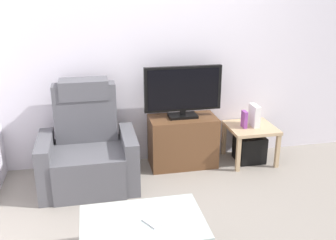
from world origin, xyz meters
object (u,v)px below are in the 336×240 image
at_px(tv_stand, 183,141).
at_px(television, 183,91).
at_px(recliner_armchair, 88,151).
at_px(subwoofer_box, 249,148).
at_px(coffee_table, 143,224).
at_px(game_console, 254,116).
at_px(cell_phone, 152,223).
at_px(book_upright, 244,119).
at_px(side_table, 251,131).

distance_m(tv_stand, television, 0.60).
relative_size(recliner_armchair, subwoofer_box, 3.41).
bearing_deg(subwoofer_box, coffee_table, -133.99).
height_order(game_console, cell_phone, game_console).
relative_size(tv_stand, game_console, 3.05).
distance_m(television, recliner_armchair, 1.22).
bearing_deg(game_console, book_upright, -167.47).
bearing_deg(game_console, subwoofer_box, -164.05).
distance_m(subwoofer_box, game_console, 0.41).
height_order(book_upright, cell_phone, book_upright).
height_order(television, coffee_table, television).
bearing_deg(book_upright, subwoofer_box, 11.31).
xyz_separation_m(side_table, book_upright, (-0.10, -0.02, 0.17)).
xyz_separation_m(coffee_table, cell_phone, (0.06, -0.04, 0.03)).
distance_m(subwoofer_box, book_upright, 0.39).
distance_m(tv_stand, game_console, 0.89).
distance_m(subwoofer_box, cell_phone, 2.17).
relative_size(subwoofer_box, cell_phone, 2.11).
height_order(tv_stand, subwoofer_box, tv_stand).
height_order(recliner_armchair, side_table, recliner_armchair).
distance_m(side_table, book_upright, 0.20).
relative_size(tv_stand, coffee_table, 0.85).
relative_size(recliner_armchair, game_console, 4.32).
bearing_deg(cell_phone, recliner_armchair, 76.96).
height_order(television, cell_phone, television).
distance_m(tv_stand, cell_phone, 1.78).
bearing_deg(tv_stand, coffee_table, -113.37).
bearing_deg(recliner_armchair, coffee_table, -81.63).
xyz_separation_m(tv_stand, game_console, (0.84, -0.04, 0.27)).
xyz_separation_m(side_table, game_console, (0.03, 0.01, 0.19)).
relative_size(recliner_armchair, book_upright, 5.50).
bearing_deg(tv_stand, book_upright, -5.74).
relative_size(coffee_table, cell_phone, 6.00).
distance_m(tv_stand, side_table, 0.81).
bearing_deg(coffee_table, book_upright, 47.60).
relative_size(game_console, cell_phone, 1.67).
height_order(side_table, coffee_table, side_table).
xyz_separation_m(tv_stand, television, (0.00, 0.02, 0.60)).
height_order(side_table, cell_phone, side_table).
height_order(side_table, subwoofer_box, side_table).
relative_size(tv_stand, side_table, 1.41).
relative_size(television, subwoofer_box, 2.75).
xyz_separation_m(television, recliner_armchair, (-1.07, -0.25, -0.52)).
bearing_deg(subwoofer_box, side_table, 56.31).
bearing_deg(cell_phone, side_table, 17.91).
height_order(game_console, coffee_table, game_console).
distance_m(book_upright, coffee_table, 2.09).
height_order(subwoofer_box, book_upright, book_upright).
distance_m(coffee_table, cell_phone, 0.08).
height_order(television, recliner_armchair, television).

